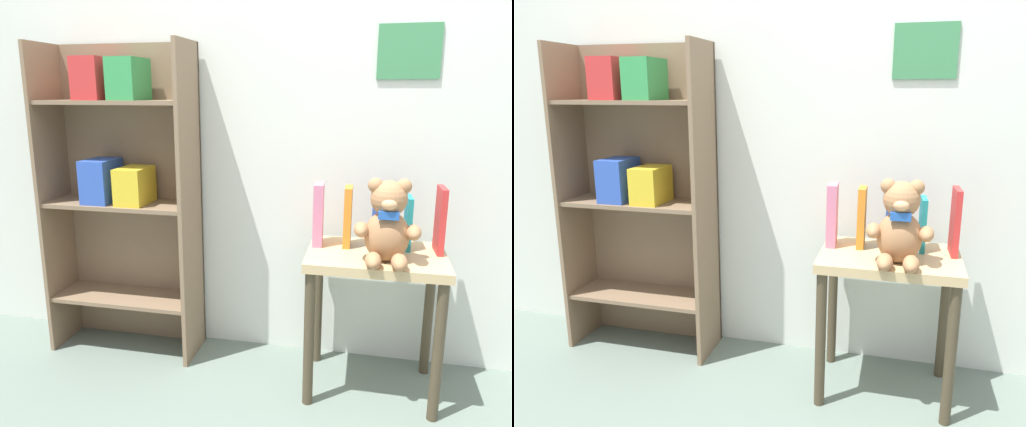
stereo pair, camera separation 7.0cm
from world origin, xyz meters
TOP-DOWN VIEW (x-y plane):
  - wall_back at (0.00, 1.35)m, footprint 4.80×0.07m
  - bookshelf_side at (-0.82, 1.20)m, footprint 0.68×0.26m
  - display_table at (0.31, 1.07)m, footprint 0.53×0.39m
  - teddy_bear at (0.34, 0.97)m, footprint 0.24×0.21m
  - book_standing_pink at (0.07, 1.13)m, footprint 0.04×0.11m
  - book_standing_orange at (0.19, 1.14)m, footprint 0.03×0.10m
  - book_standing_blue at (0.31, 1.15)m, footprint 0.05×0.14m
  - book_standing_teal at (0.42, 1.15)m, footprint 0.03×0.12m
  - book_standing_red at (0.54, 1.13)m, footprint 0.03×0.13m

SIDE VIEW (x-z plane):
  - display_table at x=0.31m, z-range 0.18..0.76m
  - book_standing_blue at x=0.31m, z-range 0.58..0.79m
  - book_standing_teal at x=0.42m, z-range 0.58..0.79m
  - book_standing_orange at x=0.19m, z-range 0.58..0.82m
  - book_standing_pink at x=0.07m, z-range 0.58..0.83m
  - book_standing_red at x=0.54m, z-range 0.58..0.83m
  - teddy_bear at x=0.34m, z-range 0.57..0.87m
  - bookshelf_side at x=-0.82m, z-range 0.09..1.48m
  - wall_back at x=0.00m, z-range 0.00..2.50m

